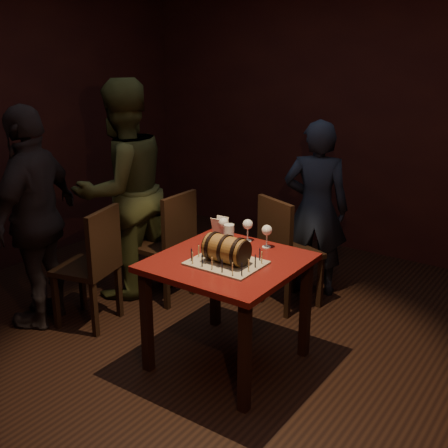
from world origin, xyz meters
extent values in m
plane|color=black|center=(0.00, 0.00, 0.00)|extent=(5.00, 5.00, 0.00)
cube|color=black|center=(0.00, 2.50, 1.40)|extent=(5.00, 0.04, 2.80)
cube|color=#4E0E0D|center=(0.19, -0.04, 0.73)|extent=(0.90, 0.90, 0.04)
cube|color=black|center=(-0.19, -0.42, 0.35)|extent=(0.06, 0.06, 0.71)
cube|color=black|center=(0.57, -0.42, 0.35)|extent=(0.06, 0.06, 0.71)
cube|color=black|center=(-0.19, 0.34, 0.35)|extent=(0.06, 0.06, 0.71)
cube|color=black|center=(0.57, 0.34, 0.35)|extent=(0.06, 0.06, 0.71)
cube|color=gray|center=(0.22, -0.10, 0.76)|extent=(0.45, 0.35, 0.01)
cylinder|color=brown|center=(0.22, -0.10, 0.85)|extent=(0.26, 0.17, 0.17)
cylinder|color=black|center=(0.12, -0.10, 0.85)|extent=(0.02, 0.19, 0.19)
cylinder|color=black|center=(0.22, -0.10, 0.85)|extent=(0.02, 0.19, 0.19)
cylinder|color=black|center=(0.31, -0.10, 0.85)|extent=(0.02, 0.19, 0.19)
cylinder|color=black|center=(0.08, -0.10, 0.85)|extent=(0.01, 0.16, 0.16)
cylinder|color=black|center=(0.35, -0.10, 0.85)|extent=(0.01, 0.16, 0.16)
cylinder|color=black|center=(0.06, -0.10, 0.85)|extent=(0.04, 0.02, 0.02)
sphere|color=black|center=(0.04, -0.10, 0.85)|extent=(0.03, 0.03, 0.03)
cylinder|color=#EAD78C|center=(0.06, -0.25, 0.80)|extent=(0.01, 0.01, 0.08)
cylinder|color=black|center=(0.06, -0.25, 0.85)|extent=(0.00, 0.00, 0.01)
cylinder|color=black|center=(0.14, -0.25, 0.80)|extent=(0.01, 0.01, 0.08)
cylinder|color=black|center=(0.14, -0.25, 0.85)|extent=(0.00, 0.00, 0.01)
cylinder|color=#EAD78C|center=(0.21, -0.25, 0.80)|extent=(0.01, 0.01, 0.08)
cylinder|color=black|center=(0.21, -0.25, 0.85)|extent=(0.00, 0.00, 0.01)
cylinder|color=black|center=(0.29, -0.25, 0.80)|extent=(0.01, 0.01, 0.08)
cylinder|color=black|center=(0.29, -0.25, 0.85)|extent=(0.00, 0.00, 0.01)
cylinder|color=#EAD78C|center=(0.36, -0.25, 0.80)|extent=(0.01, 0.01, 0.08)
cylinder|color=black|center=(0.36, -0.25, 0.85)|extent=(0.00, 0.00, 0.01)
cylinder|color=black|center=(0.41, -0.22, 0.80)|extent=(0.01, 0.01, 0.08)
cylinder|color=black|center=(0.41, -0.22, 0.85)|extent=(0.00, 0.00, 0.01)
cylinder|color=#EAD78C|center=(0.41, -0.15, 0.80)|extent=(0.01, 0.01, 0.08)
cylinder|color=black|center=(0.41, -0.15, 0.85)|extent=(0.00, 0.00, 0.01)
cylinder|color=black|center=(0.41, -0.07, 0.80)|extent=(0.01, 0.01, 0.08)
cylinder|color=black|center=(0.41, -0.07, 0.85)|extent=(0.00, 0.00, 0.01)
cylinder|color=#EAD78C|center=(0.41, 0.00, 0.80)|extent=(0.01, 0.01, 0.08)
cylinder|color=black|center=(0.41, 0.00, 0.85)|extent=(0.00, 0.00, 0.01)
cylinder|color=black|center=(0.37, 0.04, 0.80)|extent=(0.01, 0.01, 0.08)
cylinder|color=black|center=(0.37, 0.04, 0.85)|extent=(0.00, 0.00, 0.01)
cylinder|color=#EAD78C|center=(0.30, 0.04, 0.80)|extent=(0.01, 0.01, 0.08)
cylinder|color=black|center=(0.30, 0.04, 0.85)|extent=(0.00, 0.00, 0.01)
cylinder|color=black|center=(0.22, 0.04, 0.80)|extent=(0.01, 0.01, 0.08)
cylinder|color=black|center=(0.22, 0.04, 0.85)|extent=(0.00, 0.00, 0.01)
cylinder|color=#EAD78C|center=(0.15, 0.04, 0.80)|extent=(0.01, 0.01, 0.08)
cylinder|color=black|center=(0.15, 0.04, 0.85)|extent=(0.00, 0.00, 0.01)
cylinder|color=black|center=(0.07, 0.04, 0.80)|extent=(0.01, 0.01, 0.08)
cylinder|color=black|center=(0.07, 0.04, 0.85)|extent=(0.00, 0.00, 0.01)
cylinder|color=#EAD78C|center=(0.02, 0.02, 0.80)|extent=(0.01, 0.01, 0.08)
cylinder|color=black|center=(0.02, 0.02, 0.85)|extent=(0.00, 0.00, 0.01)
cylinder|color=black|center=(0.02, -0.06, 0.80)|extent=(0.01, 0.01, 0.08)
cylinder|color=black|center=(0.02, -0.06, 0.85)|extent=(0.00, 0.00, 0.01)
cylinder|color=#EAD78C|center=(0.02, -0.14, 0.80)|extent=(0.01, 0.01, 0.08)
cylinder|color=black|center=(0.02, -0.14, 0.85)|extent=(0.00, 0.00, 0.01)
cylinder|color=black|center=(0.02, -0.21, 0.80)|extent=(0.01, 0.01, 0.08)
cylinder|color=black|center=(0.02, -0.21, 0.85)|extent=(0.00, 0.00, 0.01)
cylinder|color=silver|center=(-0.06, 0.26, 0.75)|extent=(0.06, 0.06, 0.01)
cylinder|color=silver|center=(-0.06, 0.26, 0.80)|extent=(0.01, 0.01, 0.09)
sphere|color=silver|center=(-0.06, 0.26, 0.88)|extent=(0.07, 0.07, 0.07)
sphere|color=#591114|center=(-0.06, 0.26, 0.87)|extent=(0.05, 0.05, 0.05)
cylinder|color=silver|center=(0.10, 0.32, 0.75)|extent=(0.06, 0.06, 0.01)
cylinder|color=silver|center=(0.10, 0.32, 0.80)|extent=(0.01, 0.01, 0.09)
sphere|color=silver|center=(0.10, 0.32, 0.88)|extent=(0.07, 0.07, 0.07)
cylinder|color=silver|center=(0.27, 0.29, 0.75)|extent=(0.06, 0.06, 0.01)
cylinder|color=silver|center=(0.27, 0.29, 0.80)|extent=(0.01, 0.01, 0.09)
sphere|color=silver|center=(0.27, 0.29, 0.88)|extent=(0.07, 0.07, 0.07)
sphere|color=#BF594C|center=(0.27, 0.29, 0.87)|extent=(0.05, 0.05, 0.05)
cylinder|color=silver|center=(0.04, 0.18, 0.82)|extent=(0.07, 0.07, 0.15)
cylinder|color=#9E5414|center=(0.04, 0.18, 0.81)|extent=(0.06, 0.06, 0.11)
cylinder|color=white|center=(0.04, 0.18, 0.87)|extent=(0.06, 0.06, 0.02)
cube|color=black|center=(0.11, 0.97, 0.45)|extent=(0.52, 0.52, 0.04)
cube|color=black|center=(0.33, 1.07, 0.21)|extent=(0.04, 0.04, 0.43)
cube|color=black|center=(0.02, 1.19, 0.21)|extent=(0.04, 0.04, 0.43)
cube|color=black|center=(0.21, 0.75, 0.21)|extent=(0.04, 0.04, 0.43)
cube|color=black|center=(-0.11, 0.88, 0.21)|extent=(0.04, 0.04, 0.43)
cube|color=black|center=(0.05, 0.80, 0.70)|extent=(0.39, 0.18, 0.46)
cube|color=black|center=(-0.84, 0.50, 0.45)|extent=(0.40, 0.40, 0.04)
cube|color=black|center=(-1.01, 0.67, 0.21)|extent=(0.04, 0.04, 0.43)
cube|color=black|center=(-1.01, 0.33, 0.21)|extent=(0.04, 0.04, 0.43)
cube|color=black|center=(-0.67, 0.67, 0.21)|extent=(0.04, 0.04, 0.43)
cube|color=black|center=(-0.67, 0.33, 0.21)|extent=(0.04, 0.04, 0.43)
cube|color=black|center=(-0.66, 0.50, 0.70)|extent=(0.04, 0.40, 0.46)
cube|color=black|center=(-1.02, -0.19, 0.45)|extent=(0.48, 0.48, 0.04)
cube|color=black|center=(-1.22, -0.07, 0.21)|extent=(0.04, 0.04, 0.43)
cube|color=black|center=(-1.14, -0.40, 0.21)|extent=(0.04, 0.04, 0.43)
cube|color=black|center=(-0.89, 0.01, 0.21)|extent=(0.04, 0.04, 0.43)
cube|color=black|center=(-0.81, -0.32, 0.21)|extent=(0.04, 0.04, 0.43)
cube|color=black|center=(-0.84, -0.15, 0.70)|extent=(0.13, 0.40, 0.46)
imported|color=#171E2F|center=(0.14, 1.32, 0.75)|extent=(0.64, 0.53, 1.49)
imported|color=#3D4221|center=(-1.17, 0.39, 0.91)|extent=(0.84, 1.00, 1.81)
imported|color=black|center=(-1.33, -0.36, 0.84)|extent=(0.72, 1.06, 1.68)
camera|label=1|loc=(2.09, -2.80, 2.11)|focal=45.00mm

